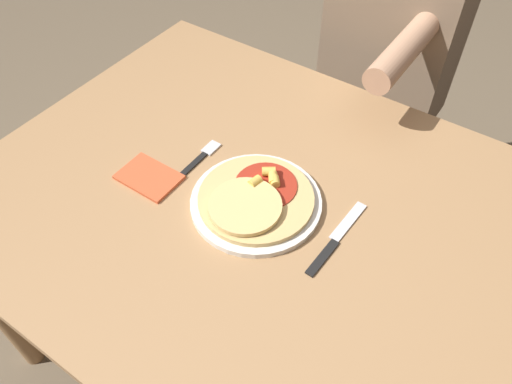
# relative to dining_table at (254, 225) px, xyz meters

# --- Properties ---
(ground_plane) EXTENTS (8.00, 8.00, 0.00)m
(ground_plane) POSITION_rel_dining_table_xyz_m (0.00, 0.00, -0.63)
(ground_plane) COLOR brown
(dining_table) EXTENTS (1.24, 0.98, 0.72)m
(dining_table) POSITION_rel_dining_table_xyz_m (0.00, 0.00, 0.00)
(dining_table) COLOR #9E754C
(dining_table) RESTS_ON ground_plane
(plate) EXTENTS (0.28, 0.28, 0.01)m
(plate) POSITION_rel_dining_table_xyz_m (0.01, -0.01, 0.10)
(plate) COLOR silver
(plate) RESTS_ON dining_table
(pizza) EXTENTS (0.25, 0.25, 0.04)m
(pizza) POSITION_rel_dining_table_xyz_m (0.01, -0.02, 0.12)
(pizza) COLOR tan
(pizza) RESTS_ON plate
(fork) EXTENTS (0.03, 0.18, 0.00)m
(fork) POSITION_rel_dining_table_xyz_m (-0.18, 0.02, 0.10)
(fork) COLOR black
(fork) RESTS_ON dining_table
(knife) EXTENTS (0.03, 0.22, 0.00)m
(knife) POSITION_rel_dining_table_xyz_m (0.20, 0.00, 0.10)
(knife) COLOR black
(knife) RESTS_ON dining_table
(napkin) EXTENTS (0.14, 0.10, 0.01)m
(napkin) POSITION_rel_dining_table_xyz_m (-0.23, -0.08, 0.10)
(napkin) COLOR #C6512D
(napkin) RESTS_ON dining_table
(person_diner) EXTENTS (0.37, 0.52, 1.17)m
(person_diner) POSITION_rel_dining_table_xyz_m (-0.01, 0.74, 0.05)
(person_diner) COLOR #2D2D38
(person_diner) RESTS_ON ground_plane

